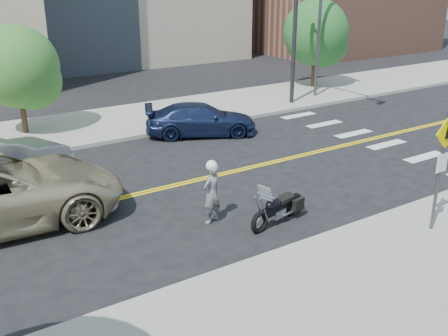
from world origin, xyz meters
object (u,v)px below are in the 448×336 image
motorcyclist (212,192)px  parked_car_blue (201,119)px  motorcycle (279,201)px  pedestrian_sign (442,160)px

motorcyclist → parked_car_blue: size_ratio=0.39×
parked_car_blue → motorcycle: bearing=-171.9°
motorcyclist → motorcycle: 1.74m
pedestrian_sign → parked_car_blue: (-0.45, 10.46, -1.33)m
motorcyclist → motorcycle: size_ratio=0.86×
motorcycle → parked_car_blue: size_ratio=0.45×
motorcycle → pedestrian_sign: bearing=-55.8°
pedestrian_sign → motorcyclist: bearing=139.7°
motorcyclist → parked_car_blue: bearing=-138.1°
parked_car_blue → pedestrian_sign: bearing=-152.8°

